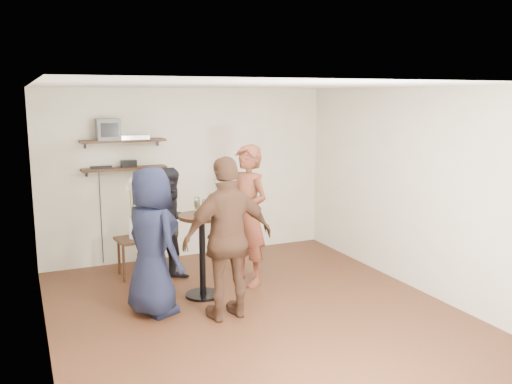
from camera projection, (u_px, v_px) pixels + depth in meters
room at (254, 203)px, 6.11m from camera, size 4.58×5.08×2.68m
shelf_upper at (123, 141)px, 7.75m from camera, size 1.20×0.25×0.04m
shelf_lower at (124, 168)px, 7.82m from camera, size 1.20×0.25×0.04m
crt_monitor at (108, 129)px, 7.64m from camera, size 0.32×0.30×0.30m
dvd_deck at (134, 137)px, 7.80m from camera, size 0.40×0.24×0.06m
radio at (129, 164)px, 7.83m from camera, size 0.22×0.10×0.10m
power_strip at (101, 167)px, 7.73m from camera, size 0.30×0.05×0.03m
side_table at (134, 245)px, 7.48m from camera, size 0.50×0.50×0.55m
vase_lilies at (133, 218)px, 7.41m from camera, size 0.19×0.19×0.90m
drinks_table at (202, 244)px, 6.70m from camera, size 0.57×0.57×1.05m
wine_glass_fl at (197, 206)px, 6.56m from camera, size 0.06×0.06×0.19m
wine_glass_fr at (208, 204)px, 6.60m from camera, size 0.07×0.07×0.20m
wine_glass_bl at (197, 203)px, 6.65m from camera, size 0.07×0.07×0.21m
wine_glass_br at (205, 204)px, 6.63m from camera, size 0.06×0.06×0.19m
person_plaid at (248, 215)px, 7.14m from camera, size 0.63×0.78×1.87m
person_dark at (172, 225)px, 7.26m from camera, size 0.87×0.75×1.55m
person_navy at (152, 242)px, 6.14m from camera, size 0.82×0.98×1.71m
person_brown at (228, 239)px, 6.02m from camera, size 1.12×0.54×1.84m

